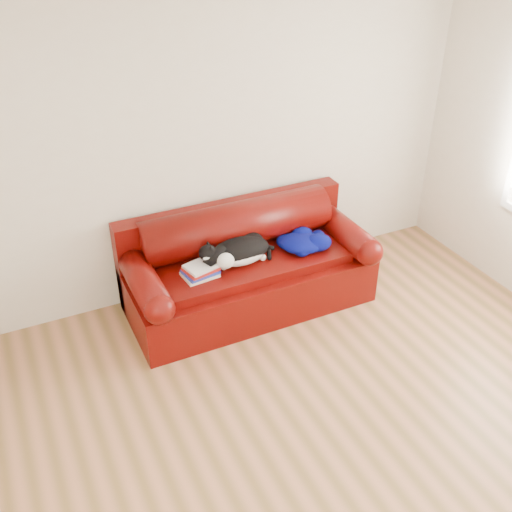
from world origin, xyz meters
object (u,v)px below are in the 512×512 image
Objects in this scene: sofa_base at (249,282)px; cat at (240,252)px; book_stack at (201,270)px; blanket at (303,241)px.

sofa_base is 2.81× the size of cat.
book_stack is at bearing -168.74° from sofa_base.
cat reaches higher than blanket.
cat is at bearing 178.14° from blanket.
cat is 1.60× the size of blanket.
cat reaches higher than sofa_base.
book_stack is at bearing 165.66° from cat.
sofa_base is 7.15× the size of book_stack.
blanket is at bearing 1.44° from book_stack.
cat is at bearing 6.65° from book_stack.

